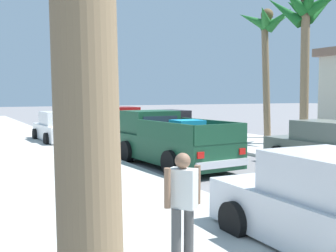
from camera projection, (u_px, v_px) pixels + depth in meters
sidewalk_left at (28, 153)px, 16.63m from camera, size 5.06×60.00×0.12m
sidewalk_right at (234, 140)px, 21.34m from camera, size 5.06×60.00×0.12m
curb_left at (56, 151)px, 17.15m from camera, size 0.16×60.00×0.10m
curb_right at (215, 141)px, 20.82m from camera, size 0.16×60.00×0.10m
pickup_truck at (170, 142)px, 14.07m from camera, size 2.47×5.33×1.80m
car_left_near at (328, 146)px, 13.50m from camera, size 2.08×4.28×1.54m
car_right_near at (170, 125)px, 22.69m from camera, size 2.16×4.32×1.54m
car_left_far at (59, 128)px, 20.73m from camera, size 2.08×4.28×1.54m
car_right_far at (125, 119)px, 28.65m from camera, size 2.04×4.27×1.54m
palm_tree_right_fore at (305, 18)px, 19.15m from camera, size 3.73×4.02×7.28m
palm_tree_left_mid at (267, 33)px, 21.83m from camera, size 3.31×3.14×6.91m
pedestrian at (183, 201)px, 5.78m from camera, size 0.57×0.44×1.59m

